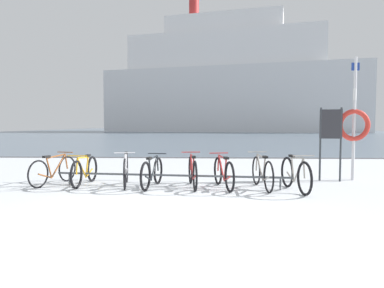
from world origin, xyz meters
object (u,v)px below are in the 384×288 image
(bicycle_0, at_px, (54,170))
(rescue_post, at_px, (354,123))
(bicycle_6, at_px, (262,172))
(ferry_ship, at_px, (228,84))
(bicycle_3, at_px, (152,173))
(bicycle_7, at_px, (295,174))
(bicycle_5, at_px, (223,173))
(bicycle_2, at_px, (126,170))
(info_sign, at_px, (331,132))
(bicycle_4, at_px, (193,172))
(bicycle_1, at_px, (85,171))

(bicycle_0, distance_m, rescue_post, 7.75)
(bicycle_6, xyz_separation_m, ferry_ship, (3.18, 60.05, 8.88))
(bicycle_3, xyz_separation_m, bicycle_7, (3.22, -0.36, 0.03))
(bicycle_3, bearing_deg, rescue_post, 13.79)
(bicycle_5, bearing_deg, bicycle_2, 174.18)
(bicycle_3, distance_m, ferry_ship, 60.91)
(bicycle_3, distance_m, info_sign, 4.69)
(bicycle_4, relative_size, bicycle_7, 1.03)
(bicycle_0, relative_size, ferry_ship, 0.03)
(bicycle_6, bearing_deg, bicycle_3, 178.35)
(bicycle_2, relative_size, bicycle_4, 1.01)
(bicycle_4, distance_m, bicycle_7, 2.31)
(bicycle_2, relative_size, bicycle_6, 1.00)
(bicycle_3, bearing_deg, bicycle_6, -1.65)
(bicycle_6, distance_m, bicycle_7, 0.74)
(bicycle_3, height_order, bicycle_5, bicycle_5)
(bicycle_4, height_order, bicycle_7, bicycle_7)
(bicycle_4, relative_size, bicycle_5, 1.04)
(bicycle_1, relative_size, bicycle_4, 0.98)
(bicycle_5, bearing_deg, bicycle_6, -0.52)
(bicycle_0, xyz_separation_m, info_sign, (6.93, 0.79, 0.93))
(bicycle_3, height_order, rescue_post, rescue_post)
(bicycle_2, height_order, bicycle_6, bicycle_2)
(bicycle_7, height_order, info_sign, info_sign)
(bicycle_3, bearing_deg, bicycle_2, 165.48)
(bicycle_1, height_order, bicycle_3, bicycle_3)
(bicycle_1, bearing_deg, bicycle_6, -4.19)
(bicycle_4, xyz_separation_m, bicycle_5, (0.71, -0.09, -0.01))
(bicycle_7, bearing_deg, ferry_ship, 87.63)
(bicycle_7, bearing_deg, bicycle_2, 172.27)
(bicycle_2, distance_m, ferry_ship, 60.80)
(bicycle_5, bearing_deg, rescue_post, 20.85)
(bicycle_5, bearing_deg, info_sign, 21.90)
(bicycle_6, bearing_deg, bicycle_0, 176.04)
(bicycle_0, relative_size, bicycle_6, 0.93)
(bicycle_0, distance_m, bicycle_6, 5.01)
(bicycle_4, relative_size, bicycle_6, 0.99)
(bicycle_7, height_order, rescue_post, rescue_post)
(bicycle_4, bearing_deg, bicycle_7, -9.58)
(ferry_ship, bearing_deg, bicycle_3, -95.45)
(bicycle_5, distance_m, bicycle_7, 1.59)
(info_sign, height_order, rescue_post, rescue_post)
(bicycle_0, xyz_separation_m, bicycle_3, (2.46, -0.27, -0.00))
(bicycle_1, relative_size, rescue_post, 0.52)
(bicycle_5, height_order, info_sign, info_sign)
(bicycle_5, bearing_deg, bicycle_3, 177.75)
(bicycle_2, xyz_separation_m, bicycle_3, (0.66, -0.17, -0.03))
(bicycle_3, xyz_separation_m, bicycle_6, (2.54, -0.07, 0.02))
(bicycle_3, height_order, info_sign, info_sign)
(bicycle_5, relative_size, bicycle_7, 0.99)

